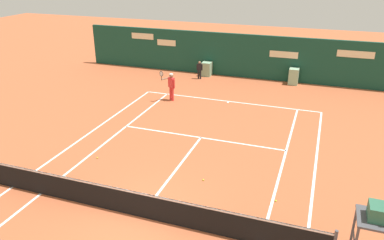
% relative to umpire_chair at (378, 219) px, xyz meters
% --- Properties ---
extents(ground_plane, '(80.00, 80.00, 0.01)m').
position_rel_umpire_chair_xyz_m(ground_plane, '(-6.90, 0.66, -1.75)').
color(ground_plane, '#B25633').
extents(tennis_net, '(12.10, 0.10, 1.07)m').
position_rel_umpire_chair_xyz_m(tennis_net, '(-6.90, 0.08, -1.24)').
color(tennis_net, '#4C4C51').
rests_on(tennis_net, ground_plane).
extents(sponsor_back_wall, '(25.00, 1.02, 3.07)m').
position_rel_umpire_chair_xyz_m(sponsor_back_wall, '(-6.89, 17.06, -0.26)').
color(sponsor_back_wall, '#144233').
rests_on(sponsor_back_wall, ground_plane).
extents(umpire_chair, '(1.00, 1.00, 2.56)m').
position_rel_umpire_chair_xyz_m(umpire_chair, '(0.00, 0.00, 0.00)').
color(umpire_chair, '#47474C').
rests_on(umpire_chair, ground_plane).
extents(player_on_baseline, '(0.84, 0.66, 1.87)m').
position_rel_umpire_chair_xyz_m(player_on_baseline, '(-10.20, 10.81, -0.75)').
color(player_on_baseline, red).
rests_on(player_on_baseline, ground_plane).
extents(ball_kid_centre_post, '(0.42, 0.19, 1.27)m').
position_rel_umpire_chair_xyz_m(ball_kid_centre_post, '(-10.02, 15.59, -1.01)').
color(ball_kid_centre_post, black).
rests_on(ball_kid_centre_post, ground_plane).
extents(tennis_ball_near_service_line, '(0.07, 0.07, 0.07)m').
position_rel_umpire_chair_xyz_m(tennis_ball_near_service_line, '(-10.43, 3.06, -1.71)').
color(tennis_ball_near_service_line, '#CCE033').
rests_on(tennis_ball_near_service_line, ground_plane).
extents(tennis_ball_by_sideline, '(0.07, 0.07, 0.07)m').
position_rel_umpire_chair_xyz_m(tennis_ball_by_sideline, '(-5.61, 2.89, -1.71)').
color(tennis_ball_by_sideline, '#CCE033').
rests_on(tennis_ball_by_sideline, ground_plane).
extents(tennis_ball_mid_court, '(0.07, 0.07, 0.07)m').
position_rel_umpire_chair_xyz_m(tennis_ball_mid_court, '(-2.79, 2.44, -1.71)').
color(tennis_ball_mid_court, '#CCE033').
rests_on(tennis_ball_mid_court, ground_plane).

